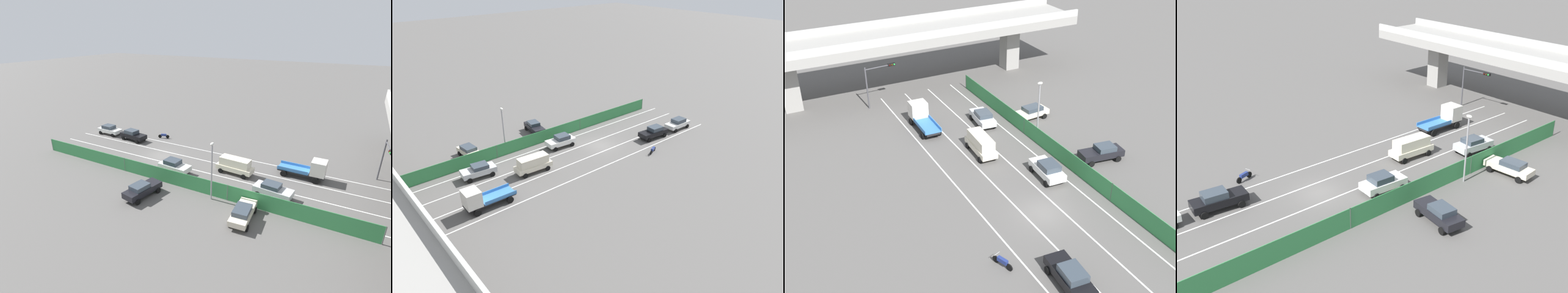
% 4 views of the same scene
% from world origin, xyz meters
% --- Properties ---
extents(ground_plane, '(300.00, 300.00, 0.00)m').
position_xyz_m(ground_plane, '(0.00, 0.00, 0.00)').
color(ground_plane, '#565451').
extents(lane_line_left_edge, '(0.14, 48.00, 0.01)m').
position_xyz_m(lane_line_left_edge, '(-4.93, 6.00, 0.00)').
color(lane_line_left_edge, silver).
rests_on(lane_line_left_edge, ground).
extents(lane_line_mid_left, '(0.14, 48.00, 0.01)m').
position_xyz_m(lane_line_mid_left, '(-1.64, 6.00, 0.00)').
color(lane_line_mid_left, silver).
rests_on(lane_line_mid_left, ground).
extents(lane_line_mid_right, '(0.14, 48.00, 0.01)m').
position_xyz_m(lane_line_mid_right, '(1.64, 6.00, 0.00)').
color(lane_line_mid_right, silver).
rests_on(lane_line_mid_right, ground).
extents(lane_line_right_edge, '(0.14, 48.00, 0.01)m').
position_xyz_m(lane_line_right_edge, '(4.93, 6.00, 0.00)').
color(lane_line_right_edge, silver).
rests_on(lane_line_right_edge, ground).
extents(green_fence, '(0.10, 44.10, 1.88)m').
position_xyz_m(green_fence, '(6.39, 6.00, 0.94)').
color(green_fence, '#338447').
rests_on(green_fence, ground).
extents(car_van_cream, '(2.18, 4.87, 2.14)m').
position_xyz_m(car_van_cream, '(-0.02, 11.61, 1.22)').
color(car_van_cream, beige).
rests_on(car_van_cream, ground).
extents(car_sedan_silver, '(2.39, 4.41, 1.66)m').
position_xyz_m(car_sedan_silver, '(3.33, 17.47, 0.92)').
color(car_sedan_silver, '#B7BABC').
rests_on(car_sedan_silver, ground).
extents(car_sedan_black, '(2.35, 4.83, 1.74)m').
position_xyz_m(car_sedan_black, '(-3.17, -8.07, 0.94)').
color(car_sedan_black, black).
rests_on(car_sedan_black, ground).
extents(car_sedan_white, '(2.05, 4.36, 1.67)m').
position_xyz_m(car_sedan_white, '(-3.41, -13.65, 0.92)').
color(car_sedan_white, white).
rests_on(car_sedan_white, ground).
extents(car_hatchback_white, '(2.33, 4.33, 1.74)m').
position_xyz_m(car_hatchback_white, '(3.53, 4.56, 0.95)').
color(car_hatchback_white, silver).
rests_on(car_hatchback_white, ground).
extents(flatbed_truck_blue, '(2.33, 5.69, 2.65)m').
position_xyz_m(flatbed_truck_blue, '(-3.16, 20.42, 1.35)').
color(flatbed_truck_blue, black).
rests_on(flatbed_truck_blue, ground).
extents(motorcycle, '(0.85, 1.87, 0.93)m').
position_xyz_m(motorcycle, '(-6.47, -4.09, 0.46)').
color(motorcycle, black).
rests_on(motorcycle, ground).
extents(parked_sedan_dark, '(4.75, 2.49, 1.66)m').
position_xyz_m(parked_sedan_dark, '(10.30, 4.70, 0.91)').
color(parked_sedan_dark, black).
rests_on(parked_sedan_dark, ground).
extents(parked_sedan_cream, '(4.78, 2.22, 1.55)m').
position_xyz_m(parked_sedan_cream, '(8.96, 16.07, 0.88)').
color(parked_sedan_cream, beige).
rests_on(parked_sedan_cream, ground).
extents(traffic_light, '(4.01, 0.59, 5.35)m').
position_xyz_m(traffic_light, '(-5.68, 27.95, 3.83)').
color(traffic_light, '#47474C').
rests_on(traffic_light, ground).
extents(street_lamp, '(0.60, 0.36, 6.70)m').
position_xyz_m(street_lamp, '(7.02, 11.67, 4.10)').
color(street_lamp, gray).
rests_on(street_lamp, ground).
extents(traffic_cone, '(0.47, 0.47, 0.62)m').
position_xyz_m(traffic_cone, '(5.20, 5.09, 0.29)').
color(traffic_cone, orange).
rests_on(traffic_cone, ground).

